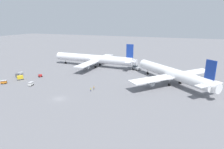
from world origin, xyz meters
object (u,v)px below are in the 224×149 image
(gse_fuel_bowser_stubby, at_px, (19,74))
(ground_crew_ramp_agent_by_cones, at_px, (91,89))
(gse_container_dolly_flat, at_px, (20,77))
(ground_crew_wing_walker_right, at_px, (94,88))
(pushback_tug, at_px, (136,68))
(gse_gpu_cart_small, at_px, (40,76))
(airliner_at_gate_left, at_px, (93,59))
(airliner_being_pushed, at_px, (171,73))
(gse_baggage_cart_trailing, at_px, (31,84))
(gse_baggage_cart_near_cluster, at_px, (4,82))

(gse_fuel_bowser_stubby, bearing_deg, ground_crew_ramp_agent_by_cones, -7.22)
(gse_container_dolly_flat, distance_m, ground_crew_wing_walker_right, 42.51)
(pushback_tug, bearing_deg, gse_gpu_cart_small, -142.52)
(airliner_at_gate_left, bearing_deg, airliner_being_pushed, -19.51)
(gse_container_dolly_flat, relative_size, ground_crew_ramp_agent_by_cones, 2.29)
(airliner_being_pushed, relative_size, gse_container_dolly_flat, 10.61)
(gse_gpu_cart_small, distance_m, gse_baggage_cart_trailing, 14.18)
(gse_baggage_cart_near_cluster, distance_m, ground_crew_ramp_agent_by_cones, 44.84)
(airliner_being_pushed, distance_m, gse_fuel_bowser_stubby, 80.98)
(ground_crew_ramp_agent_by_cones, bearing_deg, gse_fuel_bowser_stubby, 172.78)
(ground_crew_wing_walker_right, bearing_deg, gse_fuel_bowser_stubby, 175.72)
(airliner_being_pushed, xyz_separation_m, gse_baggage_cart_trailing, (-61.52, -27.50, -4.24))
(gse_baggage_cart_near_cluster, xyz_separation_m, ground_crew_ramp_agent_by_cones, (44.39, 6.29, 0.02))
(gse_gpu_cart_small, bearing_deg, airliner_at_gate_left, 63.90)
(pushback_tug, height_order, gse_gpu_cart_small, pushback_tug)
(gse_baggage_cart_near_cluster, bearing_deg, pushback_tug, 43.13)
(airliner_at_gate_left, xyz_separation_m, gse_gpu_cart_small, (-16.07, -32.80, -4.37))
(airliner_being_pushed, relative_size, ground_crew_ramp_agent_by_cones, 24.32)
(gse_gpu_cart_small, relative_size, gse_fuel_bowser_stubby, 0.51)
(airliner_being_pushed, xyz_separation_m, pushback_tug, (-22.41, 19.91, -3.87))
(airliner_being_pushed, relative_size, gse_gpu_cart_small, 15.61)
(airliner_being_pushed, bearing_deg, ground_crew_ramp_agent_by_cones, -142.81)
(gse_gpu_cart_small, bearing_deg, gse_container_dolly_flat, -129.62)
(gse_gpu_cart_small, distance_m, gse_container_dolly_flat, 9.93)
(gse_baggage_cart_trailing, distance_m, ground_crew_wing_walker_right, 30.87)
(gse_gpu_cart_small, xyz_separation_m, gse_container_dolly_flat, (-6.33, -7.65, 0.38))
(gse_gpu_cart_small, height_order, gse_container_dolly_flat, gse_container_dolly_flat)
(airliner_at_gate_left, height_order, gse_container_dolly_flat, airliner_at_gate_left)
(airliner_being_pushed, height_order, gse_baggage_cart_near_cluster, airliner_being_pushed)
(gse_fuel_bowser_stubby, distance_m, ground_crew_ramp_agent_by_cones, 47.72)
(gse_gpu_cart_small, relative_size, gse_baggage_cart_near_cluster, 0.84)
(airliner_at_gate_left, height_order, ground_crew_ramp_agent_by_cones, airliner_at_gate_left)
(airliner_being_pushed, bearing_deg, gse_baggage_cart_near_cluster, -158.30)
(ground_crew_wing_walker_right, distance_m, ground_crew_ramp_agent_by_cones, 2.45)
(pushback_tug, height_order, gse_fuel_bowser_stubby, pushback_tug)
(gse_baggage_cart_trailing, height_order, gse_baggage_cart_near_cluster, same)
(gse_baggage_cart_near_cluster, bearing_deg, ground_crew_wing_walker_right, 11.04)
(airliner_at_gate_left, bearing_deg, gse_baggage_cart_trailing, -102.55)
(gse_fuel_bowser_stubby, xyz_separation_m, gse_baggage_cart_trailing, (17.35, -9.57, -0.47))
(airliner_at_gate_left, xyz_separation_m, pushback_tug, (28.94, 1.71, -3.94))
(pushback_tug, distance_m, gse_fuel_bowser_stubby, 67.98)
(airliner_being_pushed, height_order, pushback_tug, airliner_being_pushed)
(gse_gpu_cart_small, bearing_deg, gse_baggage_cart_trailing, -65.46)
(pushback_tug, distance_m, gse_baggage_cart_trailing, 61.47)
(airliner_at_gate_left, distance_m, pushback_tug, 29.26)
(gse_gpu_cart_small, relative_size, ground_crew_wing_walker_right, 1.61)
(pushback_tug, bearing_deg, gse_container_dolly_flat, -140.60)
(gse_baggage_cart_trailing, height_order, ground_crew_ramp_agent_by_cones, gse_baggage_cart_trailing)
(airliner_at_gate_left, xyz_separation_m, ground_crew_wing_walker_right, (20.11, -39.70, -4.32))
(airliner_being_pushed, distance_m, pushback_tug, 30.23)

